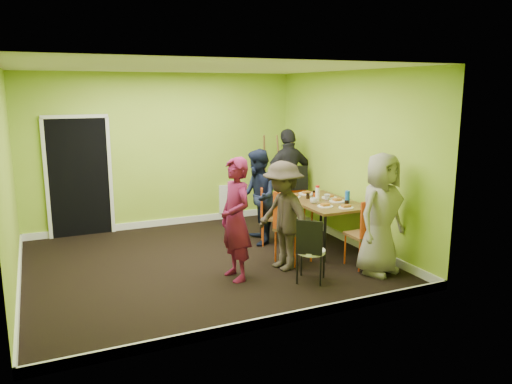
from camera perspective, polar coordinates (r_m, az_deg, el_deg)
ground at (r=7.49m, az=-5.92°, el=-7.96°), size 5.00×5.00×0.00m
room_walls at (r=7.25m, az=-6.37°, el=-0.51°), size 5.04×4.54×2.82m
dining_table at (r=8.09m, az=7.70°, el=-1.39°), size 0.90×1.50×0.75m
chair_left_far at (r=8.18m, az=1.36°, el=-2.27°), size 0.51×0.51×0.96m
chair_left_near at (r=7.25m, az=3.88°, el=-3.64°), size 0.57×0.57×1.06m
chair_back_end at (r=9.14m, az=4.54°, el=0.86°), size 0.53×0.61×1.13m
chair_front_end at (r=7.22m, az=12.56°, el=-4.23°), size 0.42×0.42×1.01m
chair_bentwood at (r=6.58m, az=6.24°, el=-6.34°), size 0.48×0.48×0.87m
easel at (r=9.64m, az=2.37°, el=1.64°), size 0.67×0.63×1.68m
plate_near_left at (r=8.30m, az=4.34°, el=-0.55°), size 0.23×0.23×0.01m
plate_near_right at (r=7.69m, az=7.92°, el=-1.62°), size 0.24×0.24×0.01m
plate_far_back at (r=8.56m, az=5.79°, el=-0.19°), size 0.27×0.27×0.01m
plate_far_front at (r=7.65m, az=10.25°, el=-1.76°), size 0.23×0.23×0.01m
plate_wall_back at (r=8.30m, az=8.37°, el=-0.63°), size 0.25×0.25×0.01m
plate_wall_front at (r=8.07m, az=9.26°, el=-1.02°), size 0.25×0.25×0.01m
thermos at (r=8.03m, az=7.04°, el=-0.25°), size 0.07×0.07×0.22m
blue_bottle at (r=7.95m, az=10.40°, el=-0.56°), size 0.08×0.08×0.20m
orange_bottle at (r=8.24m, az=6.71°, el=-0.41°), size 0.04×0.04×0.09m
glass_mid at (r=8.20m, az=5.95°, el=-0.43°), size 0.06×0.06×0.09m
glass_back at (r=8.42m, az=6.68°, el=-0.12°), size 0.06×0.06×0.09m
glass_front at (r=7.79m, az=10.32°, el=-1.25°), size 0.07×0.07×0.08m
cup_a at (r=7.86m, az=6.62°, el=-0.99°), size 0.12×0.12×0.09m
cup_b at (r=8.15m, az=8.12°, el=-0.57°), size 0.10×0.10×0.09m
person_standing at (r=6.60m, az=-2.33°, el=-3.13°), size 0.45×0.64×1.65m
person_left_far at (r=8.14m, az=0.18°, el=-0.57°), size 0.76×0.88×1.56m
person_left_near at (r=6.99m, az=3.11°, el=-2.74°), size 0.74×1.08×1.54m
person_back_end at (r=9.26m, az=3.74°, el=1.67°), size 1.09×0.54×1.80m
person_front_end at (r=7.01m, az=14.07°, el=-2.45°), size 0.95×0.76×1.68m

